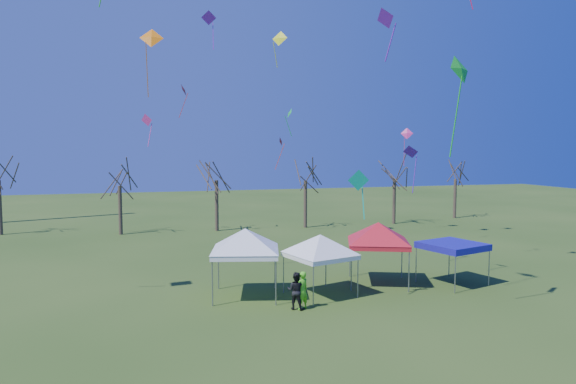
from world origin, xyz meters
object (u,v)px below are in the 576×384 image
(tent_white_mid, at_px, (320,239))
(tree_2, at_px, (216,162))
(tent_red, at_px, (378,226))
(tree_4, at_px, (395,163))
(person_dark, at_px, (296,291))
(tree_3, at_px, (305,164))
(tree_1, at_px, (119,168))
(tent_white_west, at_px, (245,233))
(tent_blue, at_px, (453,246))
(person_green, at_px, (302,290))
(tree_5, at_px, (456,165))

(tent_white_mid, bearing_deg, tree_2, 95.51)
(tent_red, bearing_deg, tree_2, 105.83)
(tree_4, height_order, person_dark, tree_4)
(tree_3, xyz_separation_m, person_dark, (-8.10, -23.76, -5.20))
(tree_1, bearing_deg, tree_2, -1.85)
(tree_1, height_order, person_dark, tree_1)
(tree_2, relative_size, tent_white_west, 1.84)
(tree_4, bearing_deg, tent_red, -119.67)
(tree_4, relative_size, tent_blue, 2.18)
(person_green, bearing_deg, tree_4, -149.63)
(tent_white_mid, height_order, tent_blue, tent_white_mid)
(tree_4, distance_m, person_green, 29.78)
(tree_1, xyz_separation_m, tree_5, (34.49, 1.42, -0.06))
(tree_4, height_order, person_green, tree_4)
(tent_white_mid, height_order, person_dark, tent_white_mid)
(tree_5, bearing_deg, tree_1, -177.65)
(tree_3, relative_size, tree_5, 1.06)
(person_dark, bearing_deg, tent_red, -117.25)
(tree_1, relative_size, person_dark, 4.28)
(tree_5, xyz_separation_m, tent_red, (-20.13, -22.71, -2.51))
(tent_white_mid, relative_size, person_dark, 2.24)
(tree_2, bearing_deg, tree_1, 178.15)
(tree_3, distance_m, tent_blue, 22.21)
(tent_white_mid, bearing_deg, person_dark, -134.77)
(tree_5, bearing_deg, tent_white_west, -140.10)
(tent_white_west, bearing_deg, tent_blue, -3.47)
(tree_1, relative_size, tree_4, 0.96)
(tree_3, bearing_deg, tent_blue, -86.00)
(tent_white_west, bearing_deg, tent_white_mid, -11.98)
(tree_4, distance_m, person_dark, 29.88)
(tree_1, height_order, tree_5, tree_1)
(tree_2, xyz_separation_m, tree_5, (26.09, 1.69, -0.56))
(tent_white_west, xyz_separation_m, person_dark, (1.87, -2.65, -2.38))
(tent_blue, distance_m, person_dark, 9.90)
(tent_white_mid, bearing_deg, tent_blue, 0.66)
(tree_2, height_order, tree_4, tree_2)
(tent_white_west, relative_size, person_dark, 2.52)
(tree_1, bearing_deg, person_dark, -70.36)
(tent_white_mid, bearing_deg, tent_red, 17.51)
(tree_1, xyz_separation_m, tent_white_west, (6.83, -21.71, -2.53))
(tree_5, distance_m, tent_red, 30.45)
(tent_white_mid, relative_size, tent_red, 0.94)
(person_green, bearing_deg, tent_white_mid, -152.77)
(tree_3, bearing_deg, tree_2, 177.73)
(tree_2, height_order, tent_white_west, tree_2)
(tent_blue, bearing_deg, tree_4, 70.29)
(tree_1, distance_m, tree_2, 8.42)
(tree_1, height_order, tent_blue, tree_1)
(person_dark, bearing_deg, tree_5, -100.71)
(tree_3, xyz_separation_m, person_green, (-7.82, -23.84, -5.18))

